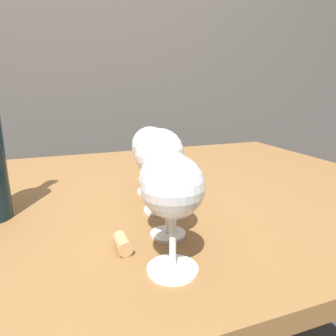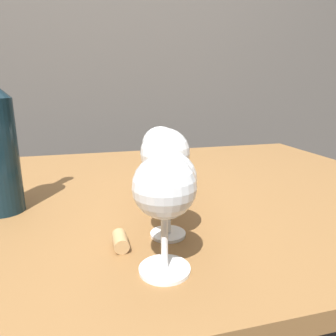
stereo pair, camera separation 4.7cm
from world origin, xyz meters
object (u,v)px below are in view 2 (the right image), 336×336
at_px(wine_glass_rose, 164,190).
at_px(cork, 120,241).
at_px(wine_glass_empty, 161,147).
at_px(wine_glass_amber, 163,143).
at_px(wine_glass_white, 165,153).
at_px(wine_glass_merlot, 168,180).

distance_m(wine_glass_rose, cork, 0.13).
relative_size(wine_glass_rose, wine_glass_empty, 1.04).
bearing_deg(wine_glass_amber, wine_glass_white, -102.70).
bearing_deg(cork, wine_glass_rose, -56.95).
xyz_separation_m(wine_glass_empty, wine_glass_amber, (0.03, 0.10, -0.01)).
bearing_deg(wine_glass_empty, wine_glass_merlot, -100.26).
bearing_deg(cork, wine_glass_empty, 63.28).
bearing_deg(wine_glass_white, wine_glass_merlot, -101.74).
xyz_separation_m(wine_glass_white, wine_glass_empty, (0.02, 0.11, -0.01)).
distance_m(wine_glass_amber, cork, 0.37).
relative_size(wine_glass_rose, wine_glass_merlot, 1.11).
bearing_deg(wine_glass_merlot, cork, -165.51).
relative_size(wine_glass_merlot, cork, 3.31).
bearing_deg(wine_glass_merlot, wine_glass_white, 78.26).
xyz_separation_m(wine_glass_merlot, wine_glass_empty, (0.04, 0.21, 0.01)).
distance_m(wine_glass_rose, wine_glass_empty, 0.31).
height_order(wine_glass_merlot, wine_glass_empty, wine_glass_empty).
distance_m(wine_glass_merlot, cork, 0.11).
bearing_deg(wine_glass_rose, wine_glass_empty, 77.55).
relative_size(wine_glass_empty, cork, 3.53).
xyz_separation_m(wine_glass_rose, cork, (-0.05, 0.07, -0.10)).
bearing_deg(wine_glass_amber, wine_glass_empty, -106.93).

